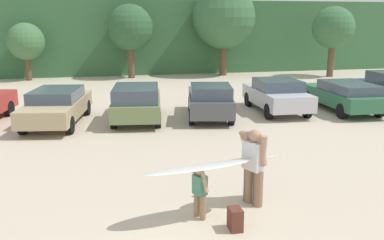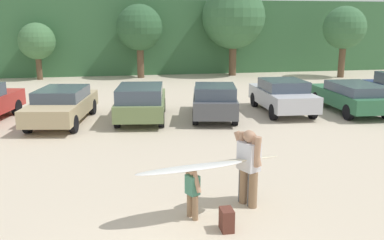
{
  "view_description": "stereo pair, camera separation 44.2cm",
  "coord_description": "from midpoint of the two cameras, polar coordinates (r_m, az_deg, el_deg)",
  "views": [
    {
      "loc": [
        -1.02,
        -4.78,
        4.01
      ],
      "look_at": [
        1.63,
        7.03,
        1.12
      ],
      "focal_mm": 38.91,
      "sensor_mm": 36.0,
      "label": 1
    },
    {
      "loc": [
        -0.59,
        -4.87,
        4.01
      ],
      "look_at": [
        1.63,
        7.03,
        1.12
      ],
      "focal_mm": 38.91,
      "sensor_mm": 36.0,
      "label": 2
    }
  ],
  "objects": [
    {
      "name": "tree_center",
      "position": [
        31.0,
        -20.1,
        10.06
      ],
      "size": [
        2.52,
        2.52,
        3.92
      ],
      "color": "brown",
      "rests_on": "ground_plane"
    },
    {
      "name": "tree_left",
      "position": [
        32.35,
        20.54,
        11.7
      ],
      "size": [
        3.02,
        3.02,
        5.07
      ],
      "color": "brown",
      "rests_on": "ground_plane"
    },
    {
      "name": "parked_car_silver",
      "position": [
        19.08,
        12.92,
        3.34
      ],
      "size": [
        2.09,
        4.39,
        1.48
      ],
      "rotation": [
        0.0,
        0.0,
        1.52
      ],
      "color": "silver",
      "rests_on": "ground_plane"
    },
    {
      "name": "person_companion",
      "position": [
        9.25,
        9.21,
        -5.95
      ],
      "size": [
        0.46,
        0.66,
        1.72
      ],
      "rotation": [
        0.0,
        0.0,
        3.58
      ],
      "color": "#8C6B4C",
      "rests_on": "ground_plane"
    },
    {
      "name": "hillside_ridge",
      "position": [
        37.68,
        -9.52,
        11.35
      ],
      "size": [
        108.0,
        12.0,
        5.56
      ],
      "primitive_type": "cube",
      "color": "#38663D",
      "rests_on": "ground_plane"
    },
    {
      "name": "backpack_dropped",
      "position": [
        8.4,
        6.32,
        -13.45
      ],
      "size": [
        0.24,
        0.34,
        0.45
      ],
      "color": "#592D23",
      "rests_on": "ground_plane"
    },
    {
      "name": "person_child",
      "position": [
        8.66,
        1.55,
        -9.55
      ],
      "size": [
        0.31,
        0.5,
        1.12
      ],
      "rotation": [
        0.0,
        0.0,
        3.58
      ],
      "color": "#8C6B4C",
      "rests_on": "ground_plane"
    },
    {
      "name": "person_adult",
      "position": [
        9.31,
        9.04,
        -5.83
      ],
      "size": [
        0.49,
        0.82,
        1.71
      ],
      "rotation": [
        0.0,
        0.0,
        3.58
      ],
      "color": "#4C4C51",
      "rests_on": "ground_plane"
    },
    {
      "name": "surfboard_cream",
      "position": [
        9.26,
        8.32,
        -5.42
      ],
      "size": [
        1.79,
        0.74,
        0.2
      ],
      "rotation": [
        0.0,
        0.0,
        3.29
      ],
      "color": "beige"
    },
    {
      "name": "surfboard_white",
      "position": [
        8.41,
        1.34,
        -6.59
      ],
      "size": [
        2.38,
        1.04,
        0.18
      ],
      "rotation": [
        0.0,
        0.0,
        3.32
      ],
      "color": "white"
    },
    {
      "name": "parked_car_tan",
      "position": [
        17.42,
        -16.65,
        2.07
      ],
      "size": [
        2.65,
        5.03,
        1.4
      ],
      "rotation": [
        0.0,
        0.0,
        1.4
      ],
      "color": "tan",
      "rests_on": "ground_plane"
    },
    {
      "name": "parked_car_dark_gray",
      "position": [
        17.54,
        3.8,
        2.74
      ],
      "size": [
        2.57,
        4.53,
        1.49
      ],
      "rotation": [
        0.0,
        0.0,
        1.37
      ],
      "color": "#4C4F54",
      "rests_on": "ground_plane"
    },
    {
      "name": "parked_car_forest_green",
      "position": [
        20.05,
        21.61,
        3.11
      ],
      "size": [
        2.16,
        4.82,
        1.36
      ],
      "rotation": [
        0.0,
        0.0,
        1.52
      ],
      "color": "#2D6642",
      "rests_on": "ground_plane"
    },
    {
      "name": "tree_right",
      "position": [
        30.37,
        -6.78,
        12.42
      ],
      "size": [
        3.25,
        3.25,
        5.2
      ],
      "color": "brown",
      "rests_on": "ground_plane"
    },
    {
      "name": "parked_car_olive_green",
      "position": [
        17.21,
        -6.24,
        2.56
      ],
      "size": [
        2.46,
        4.57,
        1.5
      ],
      "rotation": [
        0.0,
        0.0,
        1.44
      ],
      "color": "#6B7F4C",
      "rests_on": "ground_plane"
    },
    {
      "name": "tree_ridge_back",
      "position": [
        31.66,
        6.13,
        13.79
      ],
      "size": [
        4.64,
        4.64,
        6.61
      ],
      "color": "brown",
      "rests_on": "ground_plane"
    }
  ]
}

